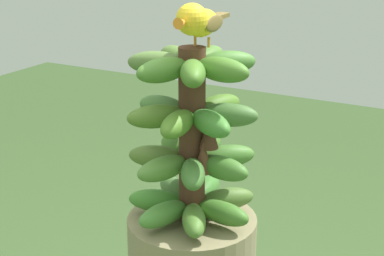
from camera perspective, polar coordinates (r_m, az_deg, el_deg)
banana_bunch at (r=1.13m, az=0.03°, el=-0.83°), size 0.26×0.26×0.34m
perched_bird at (r=1.07m, az=0.58°, el=10.01°), size 0.06×0.19×0.08m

